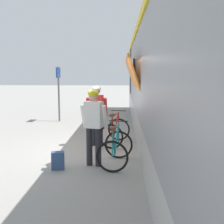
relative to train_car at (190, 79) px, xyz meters
The scene contains 8 objects.
ground_plane 3.46m from the train_car, 169.06° to the right, with size 80.00×80.00×0.00m, color gray.
train_car is the anchor object (origin of this frame).
cyclist_near_in_red 2.82m from the train_car, behind, with size 0.63×0.34×1.76m.
cyclist_far_in_white 3.30m from the train_car, 144.41° to the right, with size 0.66×0.40×1.76m.
bicycle_near_red 2.65m from the train_car, behind, with size 0.91×1.19×0.99m.
bicycle_far_teal 3.16m from the train_car, 139.30° to the right, with size 0.84×1.15×0.99m.
backpack_on_platform 4.35m from the train_car, 147.66° to the right, with size 0.28×0.18×0.40m, color navy.
platform_sign_post 6.23m from the train_car, 139.47° to the left, with size 0.08×0.70×2.40m.
Camera 1 is at (0.87, -7.47, 2.14)m, focal length 44.25 mm.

